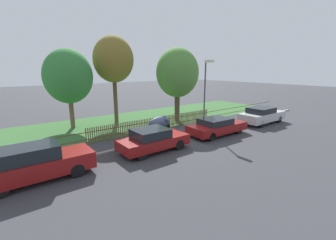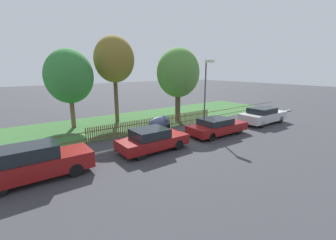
% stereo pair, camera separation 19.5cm
% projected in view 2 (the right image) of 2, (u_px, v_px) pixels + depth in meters
% --- Properties ---
extents(ground_plane, '(120.00, 120.00, 0.00)m').
position_uv_depth(ground_plane, '(177.00, 137.00, 15.56)').
color(ground_plane, '#38383D').
extents(kerb_stone, '(33.05, 0.20, 0.12)m').
position_uv_depth(kerb_stone, '(176.00, 136.00, 15.62)').
color(kerb_stone, gray).
rests_on(kerb_stone, ground).
extents(grass_strip, '(33.05, 7.79, 0.01)m').
position_uv_depth(grass_strip, '(134.00, 121.00, 20.40)').
color(grass_strip, '#33602D').
rests_on(grass_strip, ground).
extents(park_fence, '(33.05, 0.05, 1.04)m').
position_uv_depth(park_fence, '(158.00, 124.00, 17.26)').
color(park_fence, brown).
rests_on(park_fence, ground).
extents(parked_car_silver_hatchback, '(4.44, 1.65, 1.56)m').
position_uv_depth(parked_car_silver_hatchback, '(35.00, 163.00, 9.50)').
color(parked_car_silver_hatchback, maroon).
rests_on(parked_car_silver_hatchback, ground).
extents(parked_car_black_saloon, '(4.08, 1.75, 1.33)m').
position_uv_depth(parked_car_black_saloon, '(152.00, 140.00, 12.88)').
color(parked_car_black_saloon, maroon).
rests_on(parked_car_black_saloon, ground).
extents(parked_car_navy_estate, '(4.54, 1.98, 1.23)m').
position_uv_depth(parked_car_navy_estate, '(217.00, 126.00, 16.00)').
color(parked_car_navy_estate, maroon).
rests_on(parked_car_navy_estate, ground).
extents(parked_car_red_compact, '(4.54, 1.90, 1.40)m').
position_uv_depth(parked_car_red_compact, '(263.00, 115.00, 19.32)').
color(parked_car_red_compact, '#BCBCC1').
rests_on(parked_car_red_compact, ground).
extents(covered_motorcycle, '(2.06, 0.84, 1.20)m').
position_uv_depth(covered_motorcycle, '(160.00, 123.00, 16.60)').
color(covered_motorcycle, black).
rests_on(covered_motorcycle, ground).
extents(tree_nearest_kerb, '(3.61, 3.61, 6.15)m').
position_uv_depth(tree_nearest_kerb, '(69.00, 76.00, 17.21)').
color(tree_nearest_kerb, brown).
rests_on(tree_nearest_kerb, ground).
extents(tree_behind_motorcycle, '(3.37, 3.37, 7.34)m').
position_uv_depth(tree_behind_motorcycle, '(114.00, 60.00, 18.90)').
color(tree_behind_motorcycle, brown).
rests_on(tree_behind_motorcycle, ground).
extents(tree_mid_park, '(3.73, 3.73, 6.43)m').
position_uv_depth(tree_mid_park, '(178.00, 73.00, 19.61)').
color(tree_mid_park, '#473828').
rests_on(tree_mid_park, ground).
extents(street_lamp, '(0.20, 0.79, 5.26)m').
position_uv_depth(street_lamp, '(206.00, 86.00, 16.98)').
color(street_lamp, '#47474C').
rests_on(street_lamp, ground).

